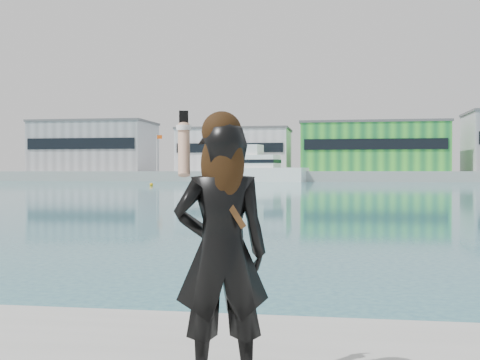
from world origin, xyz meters
name	(u,v)px	position (x,y,z in m)	size (l,w,h in m)	color
far_quay	(335,176)	(0.00, 130.00, 1.00)	(320.00, 40.00, 2.00)	#9E9E99
warehouse_grey_left	(95,146)	(-55.00, 127.98, 7.76)	(26.52, 16.36, 11.50)	gray
warehouse_white	(235,150)	(-22.00, 127.98, 6.76)	(24.48, 15.35, 9.50)	silver
warehouse_green	(372,147)	(8.00, 127.98, 7.26)	(30.60, 16.36, 10.50)	#20823A
flagpole_left	(157,150)	(-37.91, 121.00, 6.54)	(1.28, 0.16, 8.00)	silver
flagpole_right	(447,149)	(22.09, 121.00, 6.54)	(1.28, 0.16, 8.00)	silver
motor_yacht	(252,168)	(-15.88, 111.77, 2.64)	(20.89, 9.81, 9.41)	white
buoy_far	(151,186)	(-25.28, 76.69, 0.00)	(0.50, 0.50, 0.50)	#FFB50D
woman	(221,245)	(-0.46, -0.74, 1.63)	(0.65, 0.51, 1.64)	black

